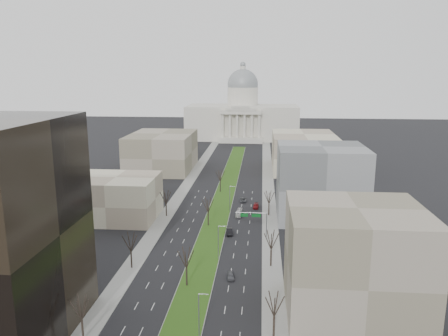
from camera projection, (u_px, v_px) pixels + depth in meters
The scene contains 28 objects.
ground at pixel (225, 192), 176.83m from camera, with size 600.00×600.00×0.00m, color black.
median at pixel (225, 193), 175.83m from camera, with size 8.00×222.03×0.20m.
sidewalk_left at pixel (170, 210), 153.98m from camera, with size 5.00×330.00×0.15m, color gray.
sidewalk_right at pixel (269, 212), 151.01m from camera, with size 5.00×330.00×0.15m, color gray.
capitol at pixel (242, 116), 318.90m from camera, with size 80.00×46.00×55.00m.
building_beige_left at pixel (117, 198), 144.08m from camera, with size 26.00×22.00×14.00m, color tan.
building_tan_right at pixel (354, 261), 86.04m from camera, with size 26.00×24.00×22.00m, color gray.
building_grey_right at pixel (320, 182), 144.13m from camera, with size 28.00×26.00×24.00m, color slate.
building_far_left at pixel (162, 152), 216.80m from camera, with size 30.00×40.00×18.00m, color gray.
building_far_right at pixel (303, 152), 215.73m from camera, with size 30.00×40.00×18.00m, color tan.
tree_left_near at pixel (81, 307), 77.62m from camera, with size 5.10×5.10×9.18m.
tree_left_mid at pixel (131, 241), 106.73m from camera, with size 5.40×5.40×9.72m.
tree_left_far at pixel (166, 197), 145.69m from camera, with size 5.28×5.28×9.50m.
tree_right_near at pixel (274, 304), 78.58m from camera, with size 5.16×5.16×9.29m.
tree_right_mid at pixel (271, 239), 107.67m from camera, with size 5.52×5.52×9.94m.
tree_right_far at pixel (269, 197), 146.73m from camera, with size 5.04×5.04×9.07m.
tree_median_a at pixel (186, 257), 97.66m from camera, with size 5.40×5.40×9.72m.
tree_median_b at pixel (208, 205), 136.58m from camera, with size 5.40×5.40×9.72m.
tree_median_c at pixel (220, 175), 175.51m from camera, with size 5.40×5.40×9.72m.
streetlamp_median_a at pixel (199, 316), 78.18m from camera, with size 1.90×0.20×9.16m.
streetlamp_median_b at pixel (219, 242), 112.23m from camera, with size 1.90×0.20×9.16m.
streetlamp_median_c at pixel (230, 198), 151.16m from camera, with size 1.90×0.20×9.16m.
mast_arm_signs at pixel (257, 219), 125.75m from camera, with size 9.12×0.24×8.09m.
car_grey_near at pixel (231, 276), 102.62m from camera, with size 1.64×4.07×1.39m, color #4C4D53.
car_black at pixel (229, 232), 130.71m from camera, with size 1.76×5.05×1.67m, color black.
car_red at pixel (256, 206), 156.12m from camera, with size 1.94×4.76×1.38m, color maroon.
car_grey_far at pixel (243, 200), 163.86m from camera, with size 2.18×4.73×1.31m, color #45474C.
box_van at pixel (239, 213), 147.83m from camera, with size 1.65×7.04×1.96m, color silver.
Camera 1 is at (14.34, -50.03, 47.45)m, focal length 35.00 mm.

